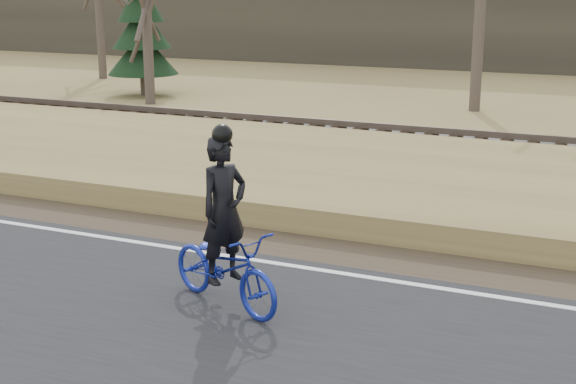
% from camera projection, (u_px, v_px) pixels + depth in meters
% --- Properties ---
extents(shoulder, '(120.00, 1.60, 0.04)m').
position_uv_depth(shoulder, '(18.00, 206.00, 15.11)').
color(shoulder, '#473A2B').
rests_on(shoulder, ground).
extents(embankment, '(120.00, 5.00, 0.44)m').
position_uv_depth(embankment, '(112.00, 164.00, 17.71)').
color(embankment, olive).
rests_on(embankment, ground).
extents(ballast, '(120.00, 3.00, 0.45)m').
position_uv_depth(ballast, '(198.00, 134.00, 21.07)').
color(ballast, slate).
rests_on(ballast, ground).
extents(railroad, '(120.00, 2.40, 0.29)m').
position_uv_depth(railroad, '(198.00, 123.00, 20.99)').
color(railroad, black).
rests_on(railroad, ballast).
extents(treeline_backdrop, '(120.00, 4.00, 6.00)m').
position_uv_depth(treeline_backdrop, '(419.00, 4.00, 39.82)').
color(treeline_backdrop, '#383328').
rests_on(treeline_backdrop, ground).
extents(cyclist, '(2.10, 1.41, 2.39)m').
position_uv_depth(cyclist, '(225.00, 250.00, 10.22)').
color(cyclist, navy).
rests_on(cyclist, road).
extents(bare_tree_near_left, '(0.36, 0.36, 6.37)m').
position_uv_depth(bare_tree_near_left, '(146.00, 10.00, 26.94)').
color(bare_tree_near_left, brown).
rests_on(bare_tree_near_left, ground).
extents(conifer, '(2.60, 2.60, 5.16)m').
position_uv_depth(conifer, '(141.00, 28.00, 29.23)').
color(conifer, brown).
rests_on(conifer, ground).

